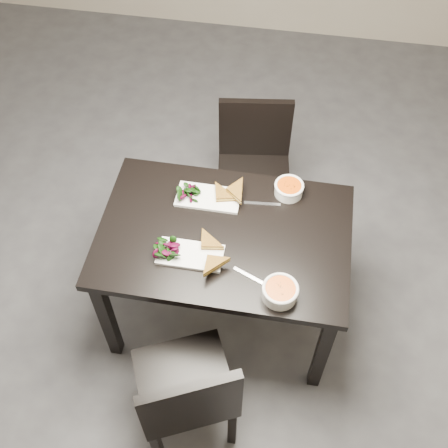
{
  "coord_description": "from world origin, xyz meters",
  "views": [
    {
      "loc": [
        0.72,
        -1.86,
        2.88
      ],
      "look_at": [
        0.46,
        -0.32,
        0.82
      ],
      "focal_mm": 44.82,
      "sensor_mm": 36.0,
      "label": 1
    }
  ],
  "objects_px": {
    "chair_near": "(187,394)",
    "soup_bowl_far": "(289,188)",
    "table": "(224,245)",
    "soup_bowl_near": "(280,291)",
    "plate_near": "(190,255)",
    "plate_far": "(208,197)",
    "chair_far": "(254,162)"
  },
  "relations": [
    {
      "from": "chair_near",
      "to": "soup_bowl_near",
      "type": "relative_size",
      "value": 5.31
    },
    {
      "from": "chair_near",
      "to": "table",
      "type": "bearing_deg",
      "value": 61.61
    },
    {
      "from": "chair_far",
      "to": "soup_bowl_near",
      "type": "bearing_deg",
      "value": -84.53
    },
    {
      "from": "soup_bowl_near",
      "to": "plate_far",
      "type": "relative_size",
      "value": 0.51
    },
    {
      "from": "plate_near",
      "to": "chair_far",
      "type": "bearing_deg",
      "value": 78.24
    },
    {
      "from": "chair_near",
      "to": "plate_near",
      "type": "height_order",
      "value": "chair_near"
    },
    {
      "from": "chair_near",
      "to": "plate_far",
      "type": "xyz_separation_m",
      "value": [
        -0.07,
        0.9,
        0.27
      ]
    },
    {
      "from": "chair_far",
      "to": "soup_bowl_far",
      "type": "distance_m",
      "value": 0.58
    },
    {
      "from": "chair_far",
      "to": "chair_near",
      "type": "bearing_deg",
      "value": -101.65
    },
    {
      "from": "table",
      "to": "soup_bowl_near",
      "type": "relative_size",
      "value": 7.5
    },
    {
      "from": "soup_bowl_near",
      "to": "soup_bowl_far",
      "type": "relative_size",
      "value": 1.09
    },
    {
      "from": "chair_near",
      "to": "soup_bowl_far",
      "type": "distance_m",
      "value": 1.09
    },
    {
      "from": "table",
      "to": "chair_near",
      "type": "height_order",
      "value": "chair_near"
    },
    {
      "from": "soup_bowl_near",
      "to": "plate_near",
      "type": "bearing_deg",
      "value": 161.43
    },
    {
      "from": "chair_near",
      "to": "soup_bowl_near",
      "type": "bearing_deg",
      "value": 24.97
    },
    {
      "from": "plate_far",
      "to": "soup_bowl_far",
      "type": "bearing_deg",
      "value": 14.63
    },
    {
      "from": "table",
      "to": "soup_bowl_near",
      "type": "height_order",
      "value": "soup_bowl_near"
    },
    {
      "from": "chair_far",
      "to": "soup_bowl_far",
      "type": "relative_size",
      "value": 5.77
    },
    {
      "from": "table",
      "to": "soup_bowl_far",
      "type": "height_order",
      "value": "soup_bowl_far"
    },
    {
      "from": "table",
      "to": "chair_far",
      "type": "xyz_separation_m",
      "value": [
        0.05,
        0.73,
        -0.17
      ]
    },
    {
      "from": "plate_near",
      "to": "plate_far",
      "type": "height_order",
      "value": "same"
    },
    {
      "from": "table",
      "to": "plate_near",
      "type": "bearing_deg",
      "value": -130.42
    },
    {
      "from": "table",
      "to": "chair_near",
      "type": "xyz_separation_m",
      "value": [
        -0.04,
        -0.7,
        -0.17
      ]
    },
    {
      "from": "plate_far",
      "to": "table",
      "type": "bearing_deg",
      "value": -60.18
    },
    {
      "from": "chair_far",
      "to": "plate_far",
      "type": "xyz_separation_m",
      "value": [
        -0.17,
        -0.54,
        0.27
      ]
    },
    {
      "from": "chair_far",
      "to": "plate_near",
      "type": "relative_size",
      "value": 2.82
    },
    {
      "from": "table",
      "to": "plate_far",
      "type": "bearing_deg",
      "value": 119.82
    },
    {
      "from": "plate_near",
      "to": "plate_far",
      "type": "distance_m",
      "value": 0.35
    },
    {
      "from": "plate_near",
      "to": "soup_bowl_near",
      "type": "distance_m",
      "value": 0.45
    },
    {
      "from": "plate_far",
      "to": "plate_near",
      "type": "bearing_deg",
      "value": -92.96
    },
    {
      "from": "plate_near",
      "to": "soup_bowl_far",
      "type": "bearing_deg",
      "value": 47.98
    },
    {
      "from": "soup_bowl_far",
      "to": "soup_bowl_near",
      "type": "bearing_deg",
      "value": -88.06
    }
  ]
}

